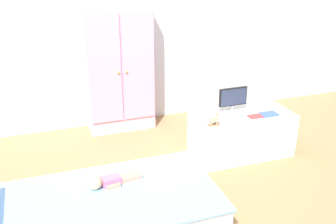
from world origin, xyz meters
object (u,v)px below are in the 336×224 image
tv_monitor (233,98)px  book_red (255,116)px  tv_stand (241,133)px  book_blue (269,114)px  doll (105,181)px  rocking_horse_toy (215,118)px  bed (87,219)px  wardrobe (119,68)px

tv_monitor → book_red: size_ratio=2.15×
tv_stand → book_red: 0.24m
book_red → book_blue: 0.14m
doll → tv_monitor: (1.32, 0.64, 0.23)m
tv_stand → book_blue: bearing=-26.8°
rocking_horse_toy → book_blue: rocking_horse_toy is taller
bed → doll: bearing=40.8°
tv_monitor → book_blue: tv_monitor is taller
wardrobe → tv_stand: wardrobe is taller
rocking_horse_toy → book_red: 0.43m
doll → tv_monitor: 1.48m
tv_monitor → book_red: tv_monitor is taller
bed → tv_monitor: size_ratio=6.48×
wardrobe → book_blue: 1.57m
bed → rocking_horse_toy: size_ratio=13.54×
bed → book_red: size_ratio=13.93×
tv_stand → doll: bearing=-158.1°
doll → tv_stand: 1.50m
tv_stand → bed: bearing=-155.9°
book_red → rocking_horse_toy: bearing=-174.3°
bed → book_red: bearing=20.0°
tv_monitor → rocking_horse_toy: 0.37m
tv_stand → tv_monitor: tv_monitor is taller
doll → book_blue: 1.66m
bed → wardrobe: (0.61, 1.63, 0.54)m
tv_stand → book_red: size_ratio=7.05×
wardrobe → tv_monitor: bearing=-44.8°
wardrobe → tv_stand: 1.40m
wardrobe → tv_stand: (0.93, -0.94, -0.47)m
rocking_horse_toy → doll: bearing=-158.3°
doll → wardrobe: (0.46, 1.50, 0.36)m
tv_stand → book_blue: book_blue is taller
tv_stand → rocking_horse_toy: rocking_horse_toy is taller
bed → book_red: book_red is taller
doll → rocking_horse_toy: bearing=21.7°
wardrobe → book_red: (1.00, -1.04, -0.26)m
doll → rocking_horse_toy: 1.12m
bed → tv_monitor: 1.71m
wardrobe → book_blue: (1.14, -1.04, -0.26)m
bed → tv_stand: (1.54, 0.69, 0.07)m
book_blue → rocking_horse_toy: bearing=-175.7°
book_red → wardrobe: bearing=133.8°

